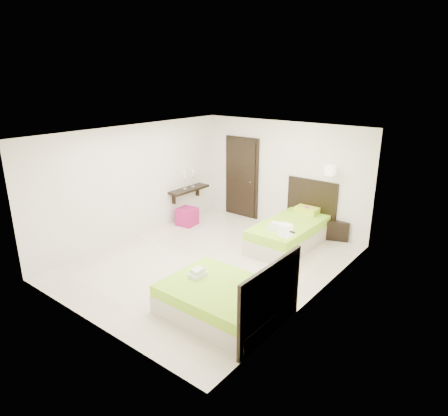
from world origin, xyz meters
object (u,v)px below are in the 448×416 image
Objects in this scene: ottoman at (187,217)px; bed_double at (226,300)px; nightstand at (338,229)px; bed_single at (291,231)px.

bed_double is at bearing -38.32° from ottoman.
ottoman is (-3.35, -1.54, -0.01)m from nightstand.
bed_double is at bearing -112.12° from nightstand.
ottoman is (-3.25, 2.56, -0.05)m from bed_double.
nightstand is (0.67, 1.01, -0.09)m from bed_single.
bed_double is 4.20× the size of ottoman.
bed_double is 4.10m from nightstand.
nightstand is (0.10, 4.10, -0.04)m from bed_double.
bed_double reaches higher than nightstand.
ottoman is at bearing 141.68° from bed_double.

